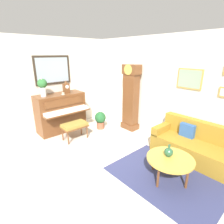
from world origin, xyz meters
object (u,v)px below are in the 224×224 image
piano_bench (75,126)px  green_jug (169,152)px  grandfather_clock (131,100)px  teacup (63,94)px  coffee_table (170,159)px  couch (196,146)px  piano (61,112)px  potted_plant (100,119)px  mantel_clock (66,87)px  flower_vase (42,85)px

piano_bench → green_jug: size_ratio=2.92×
grandfather_clock → teacup: grandfather_clock is taller
coffee_table → couch: bearing=88.3°
piano → piano_bench: 0.85m
potted_plant → piano: bearing=-126.1°
piano_bench → mantel_clock: mantel_clock is taller
couch → teacup: 3.82m
grandfather_clock → flower_vase: 2.60m
coffee_table → potted_plant: 2.83m
coffee_table → mantel_clock: 3.62m
piano → green_jug: (3.43, 0.51, -0.05)m
coffee_table → flower_vase: bearing=-164.7°
flower_vase → grandfather_clock: bearing=58.4°
coffee_table → piano: bearing=-172.1°
mantel_clock → teacup: bearing=-55.3°
teacup → green_jug: bearing=7.8°
piano → green_jug: bearing=8.5°
piano_bench → mantel_clock: 1.27m
potted_plant → couch: bearing=11.9°
green_jug → piano: bearing=-171.5°
grandfather_clock → piano_bench: bearing=-106.4°
flower_vase → couch: bearing=30.1°
couch → teacup: size_ratio=16.38×
piano → coffee_table: (3.49, 0.48, -0.17)m
piano → coffee_table: piano is taller
mantel_clock → potted_plant: bearing=46.1°
piano_bench → teacup: teacup is taller
grandfather_clock → mantel_clock: (-1.33, -1.46, 0.37)m
teacup → potted_plant: size_ratio=0.21×
piano_bench → green_jug: green_jug is taller
teacup → flower_vase: bearing=-103.3°
piano_bench → piano: bearing=178.5°
piano → grandfather_clock: grandfather_clock is taller
grandfather_clock → mantel_clock: 2.01m
piano_bench → flower_vase: flower_vase is taller
flower_vase → green_jug: flower_vase is taller
couch → green_jug: couch is taller
flower_vase → green_jug: size_ratio=2.42×
grandfather_clock → teacup: bearing=-126.4°
grandfather_clock → piano: bearing=-128.1°
couch → flower_vase: size_ratio=3.28×
piano_bench → grandfather_clock: 1.88m
potted_plant → flower_vase: bearing=-116.1°
potted_plant → piano_bench: bearing=-83.4°
teacup → potted_plant: teacup is taller
coffee_table → mantel_clock: bearing=-176.0°
piano_bench → couch: (2.70, 1.59, -0.09)m
grandfather_clock → green_jug: bearing=-29.6°
piano → mantel_clock: size_ratio=3.79×
grandfather_clock → flower_vase: bearing=-121.6°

